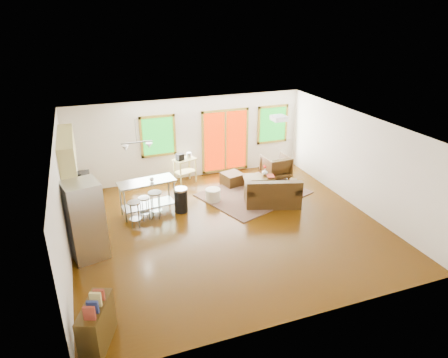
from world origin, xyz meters
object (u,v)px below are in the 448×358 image
object	(u,v)px
rug	(254,194)
kitchen_cart	(184,162)
armchair	(276,165)
loveseat	(272,194)
coffee_table	(258,178)
island	(147,191)
ottoman	(232,179)
refrigerator	(86,220)

from	to	relation	value
rug	kitchen_cart	world-z (taller)	kitchen_cart
armchair	loveseat	bearing A→B (deg)	57.13
loveseat	coffee_table	size ratio (longest dim) A/B	1.62
island	rug	bearing A→B (deg)	1.98
ottoman	refrigerator	world-z (taller)	refrigerator
loveseat	coffee_table	distance (m)	1.17
loveseat	armchair	size ratio (longest dim) A/B	2.07
loveseat	coffee_table	world-z (taller)	loveseat
ottoman	kitchen_cart	size ratio (longest dim) A/B	0.57
ottoman	kitchen_cart	bearing A→B (deg)	154.29
coffee_table	ottoman	size ratio (longest dim) A/B	1.83
coffee_table	armchair	bearing A→B (deg)	32.46
loveseat	kitchen_cart	world-z (taller)	kitchen_cart
rug	kitchen_cart	size ratio (longest dim) A/B	2.85
rug	armchair	world-z (taller)	armchair
ottoman	armchair	bearing A→B (deg)	2.67
coffee_table	island	distance (m)	3.51
refrigerator	kitchen_cart	world-z (taller)	refrigerator
coffee_table	island	xyz separation A→B (m)	(-3.46, -0.48, 0.32)
armchair	island	xyz separation A→B (m)	(-4.34, -1.04, 0.23)
rug	kitchen_cart	xyz separation A→B (m)	(-1.71, 1.51, 0.68)
loveseat	refrigerator	size ratio (longest dim) A/B	0.95
ottoman	loveseat	bearing A→B (deg)	-70.89
coffee_table	rug	bearing A→B (deg)	-129.65
kitchen_cart	ottoman	bearing A→B (deg)	-25.71
rug	refrigerator	xyz separation A→B (m)	(-4.74, -1.69, 0.88)
kitchen_cart	loveseat	bearing A→B (deg)	-50.08
coffee_table	ottoman	xyz separation A→B (m)	(-0.67, 0.49, -0.13)
rug	ottoman	distance (m)	0.95
island	loveseat	bearing A→B (deg)	-11.41
ottoman	rug	bearing A→B (deg)	-67.49
armchair	kitchen_cart	world-z (taller)	kitchen_cart
refrigerator	kitchen_cart	size ratio (longest dim) A/B	1.78
refrigerator	armchair	bearing A→B (deg)	10.29
kitchen_cart	armchair	bearing A→B (deg)	-11.31
ottoman	coffee_table	bearing A→B (deg)	-36.04
armchair	refrigerator	xyz separation A→B (m)	(-5.93, -2.62, 0.48)
loveseat	kitchen_cart	bearing A→B (deg)	147.43
loveseat	coffee_table	bearing A→B (deg)	102.76
coffee_table	kitchen_cart	bearing A→B (deg)	150.63
armchair	island	distance (m)	4.47
ottoman	kitchen_cart	world-z (taller)	kitchen_cart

